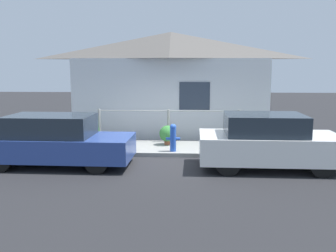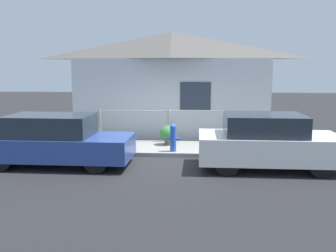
{
  "view_description": "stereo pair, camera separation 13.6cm",
  "coord_description": "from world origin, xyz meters",
  "px_view_note": "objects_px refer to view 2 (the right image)",
  "views": [
    {
      "loc": [
        0.59,
        -10.88,
        2.64
      ],
      "look_at": [
        0.06,
        0.3,
        0.9
      ],
      "focal_mm": 40.0,
      "sensor_mm": 36.0,
      "label": 1
    },
    {
      "loc": [
        0.73,
        -10.88,
        2.64
      ],
      "look_at": [
        0.06,
        0.3,
        0.9
      ],
      "focal_mm": 40.0,
      "sensor_mm": 36.0,
      "label": 2
    }
  ],
  "objects_px": {
    "fire_hydrant": "(173,137)",
    "potted_plant_corner": "(245,135)",
    "car_left": "(56,141)",
    "potted_plant_near_hydrant": "(168,134)",
    "car_right": "(267,142)",
    "potted_plant_by_fence": "(92,132)"
  },
  "relations": [
    {
      "from": "potted_plant_near_hydrant",
      "to": "car_right",
      "type": "bearing_deg",
      "value": -40.48
    },
    {
      "from": "fire_hydrant",
      "to": "potted_plant_near_hydrant",
      "type": "distance_m",
      "value": 1.0
    },
    {
      "from": "car_right",
      "to": "potted_plant_near_hydrant",
      "type": "xyz_separation_m",
      "value": [
        -2.77,
        2.36,
        -0.23
      ]
    },
    {
      "from": "potted_plant_by_fence",
      "to": "potted_plant_corner",
      "type": "relative_size",
      "value": 1.0
    },
    {
      "from": "car_right",
      "to": "potted_plant_corner",
      "type": "xyz_separation_m",
      "value": [
        -0.25,
        2.25,
        -0.23
      ]
    },
    {
      "from": "potted_plant_near_hydrant",
      "to": "potted_plant_corner",
      "type": "relative_size",
      "value": 0.98
    },
    {
      "from": "potted_plant_near_hydrant",
      "to": "potted_plant_by_fence",
      "type": "xyz_separation_m",
      "value": [
        -2.62,
        0.33,
        -0.01
      ]
    },
    {
      "from": "car_left",
      "to": "potted_plant_by_fence",
      "type": "relative_size",
      "value": 6.24
    },
    {
      "from": "potted_plant_near_hydrant",
      "to": "potted_plant_by_fence",
      "type": "relative_size",
      "value": 0.98
    },
    {
      "from": "potted_plant_corner",
      "to": "potted_plant_by_fence",
      "type": "bearing_deg",
      "value": 175.04
    },
    {
      "from": "fire_hydrant",
      "to": "car_right",
      "type": "bearing_deg",
      "value": -28.54
    },
    {
      "from": "car_right",
      "to": "potted_plant_by_fence",
      "type": "bearing_deg",
      "value": 154.7
    },
    {
      "from": "car_left",
      "to": "potted_plant_corner",
      "type": "relative_size",
      "value": 6.23
    },
    {
      "from": "car_left",
      "to": "car_right",
      "type": "bearing_deg",
      "value": 1.42
    },
    {
      "from": "car_left",
      "to": "fire_hydrant",
      "type": "height_order",
      "value": "car_left"
    },
    {
      "from": "fire_hydrant",
      "to": "potted_plant_corner",
      "type": "height_order",
      "value": "fire_hydrant"
    },
    {
      "from": "car_right",
      "to": "potted_plant_by_fence",
      "type": "relative_size",
      "value": 5.66
    },
    {
      "from": "car_right",
      "to": "fire_hydrant",
      "type": "bearing_deg",
      "value": 152.7
    },
    {
      "from": "fire_hydrant",
      "to": "potted_plant_corner",
      "type": "xyz_separation_m",
      "value": [
        2.3,
        0.86,
        -0.08
      ]
    },
    {
      "from": "car_right",
      "to": "car_left",
      "type": "bearing_deg",
      "value": -178.75
    },
    {
      "from": "car_right",
      "to": "fire_hydrant",
      "type": "distance_m",
      "value": 2.91
    },
    {
      "from": "potted_plant_by_fence",
      "to": "potted_plant_corner",
      "type": "xyz_separation_m",
      "value": [
        5.14,
        -0.45,
        0.01
      ]
    }
  ]
}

